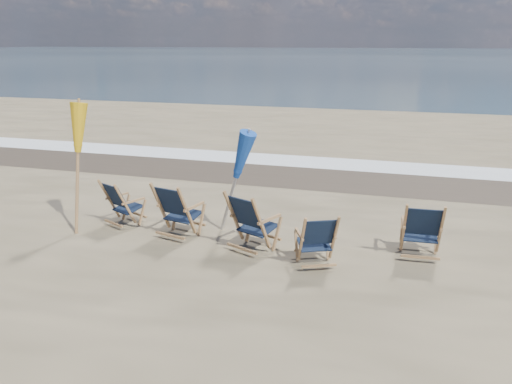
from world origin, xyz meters
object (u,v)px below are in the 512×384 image
beach_chair_2 (261,227)px  umbrella_yellow (73,135)px  beach_chair_1 (187,214)px  beach_chair_0 (125,206)px  beach_chair_3 (334,240)px  umbrella_blue (233,155)px  beach_chair_4 (441,233)px

beach_chair_2 → umbrella_yellow: umbrella_yellow is taller
umbrella_yellow → beach_chair_1: bearing=1.4°
beach_chair_0 → beach_chair_1: 1.32m
beach_chair_2 → beach_chair_3: size_ratio=1.17×
umbrella_yellow → umbrella_blue: 2.76m
beach_chair_2 → umbrella_blue: bearing=-25.2°
beach_chair_0 → umbrella_blue: bearing=-144.8°
beach_chair_2 → beach_chair_4: size_ratio=1.07×
umbrella_blue → umbrella_yellow: bearing=-166.4°
beach_chair_1 → beach_chair_2: beach_chair_2 is taller
beach_chair_0 → beach_chair_4: size_ratio=0.92×
beach_chair_2 → umbrella_yellow: (-3.41, 0.21, 1.24)m
beach_chair_1 → beach_chair_4: (4.07, 0.33, -0.03)m
beach_chair_1 → beach_chair_3: (2.52, -0.32, -0.07)m
beach_chair_2 → beach_chair_4: bearing=-144.0°
beach_chair_0 → beach_chair_1: bearing=-165.4°
umbrella_blue → beach_chair_1: bearing=-136.5°
beach_chair_0 → beach_chair_4: beach_chair_4 is taller
beach_chair_3 → beach_chair_2: bearing=-27.1°
beach_chair_0 → beach_chair_2: size_ratio=0.87×
beach_chair_1 → beach_chair_3: bearing=-174.2°
umbrella_yellow → umbrella_blue: size_ratio=1.18×
beach_chair_1 → umbrella_yellow: 2.39m
beach_chair_0 → beach_chair_2: (2.67, -0.48, 0.07)m
umbrella_yellow → umbrella_blue: umbrella_yellow is taller
beach_chair_4 → beach_chair_3: bearing=20.0°
beach_chair_0 → umbrella_yellow: bearing=44.8°
beach_chair_1 → beach_chair_2: (1.37, -0.26, 0.01)m
beach_chair_2 → umbrella_yellow: size_ratio=0.45×
beach_chair_1 → beach_chair_4: size_ratio=1.06×
beach_chair_0 → beach_chair_4: 5.37m
beach_chair_1 → umbrella_yellow: (-2.03, -0.05, 1.25)m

